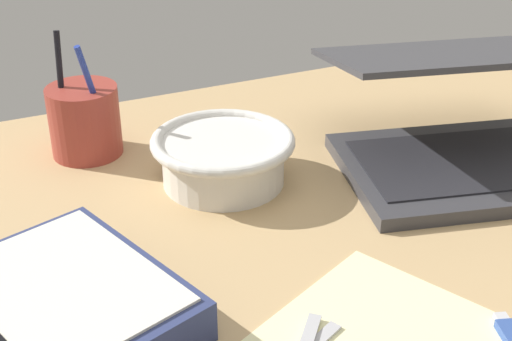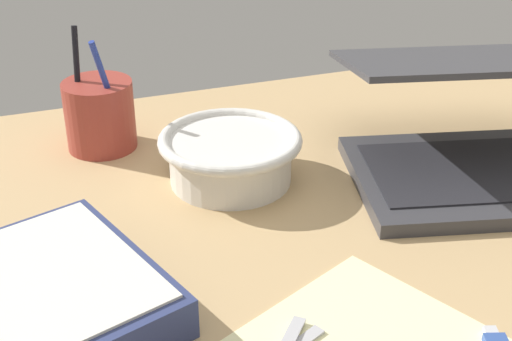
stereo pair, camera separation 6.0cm
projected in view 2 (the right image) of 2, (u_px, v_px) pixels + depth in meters
The scene contains 4 objects.
desk_top at pixel (327, 261), 76.84cm from camera, with size 140.00×100.00×2.00cm, color tan.
laptop at pixel (474, 135), 90.42cm from camera, with size 37.89×38.39×15.50cm.
bowl at pixel (230, 155), 88.97cm from camera, with size 17.97×17.97×6.40cm.
pen_cup at pixel (100, 115), 96.96cm from camera, with size 9.46×9.46×16.85cm.
Camera 2 is at (-28.68, -56.76, 45.87)cm, focal length 50.00 mm.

